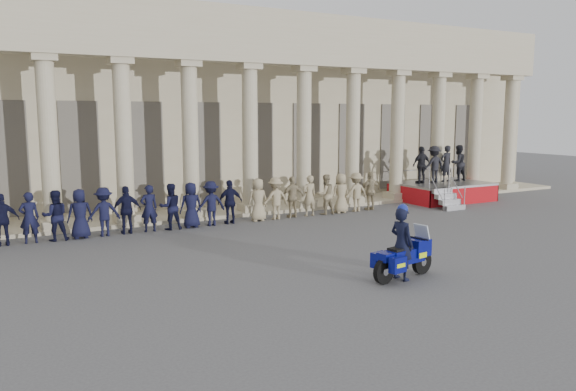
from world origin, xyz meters
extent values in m
plane|color=#49494C|center=(0.00, 0.00, 0.00)|extent=(90.00, 90.00, 0.00)
cube|color=tan|center=(0.00, 15.00, 4.50)|extent=(40.00, 10.00, 9.00)
cube|color=tan|center=(0.00, 8.80, 0.07)|extent=(40.00, 2.60, 0.15)
cube|color=tan|center=(0.00, 8.00, 6.79)|extent=(35.80, 1.00, 1.00)
cube|color=tan|center=(0.00, 8.00, 7.89)|extent=(35.80, 1.00, 1.20)
cube|color=tan|center=(-6.50, 8.00, 0.30)|extent=(0.90, 0.90, 0.30)
cylinder|color=tan|center=(-6.50, 8.00, 3.25)|extent=(0.64, 0.64, 5.60)
cube|color=tan|center=(-6.50, 8.00, 6.17)|extent=(0.85, 0.85, 0.24)
cube|color=tan|center=(-3.90, 8.00, 0.30)|extent=(0.90, 0.90, 0.30)
cylinder|color=tan|center=(-3.90, 8.00, 3.25)|extent=(0.64, 0.64, 5.60)
cube|color=tan|center=(-3.90, 8.00, 6.17)|extent=(0.85, 0.85, 0.24)
cube|color=tan|center=(-1.30, 8.00, 0.30)|extent=(0.90, 0.90, 0.30)
cylinder|color=tan|center=(-1.30, 8.00, 3.25)|extent=(0.64, 0.64, 5.60)
cube|color=tan|center=(-1.30, 8.00, 6.17)|extent=(0.85, 0.85, 0.24)
cube|color=tan|center=(1.30, 8.00, 0.30)|extent=(0.90, 0.90, 0.30)
cylinder|color=tan|center=(1.30, 8.00, 3.25)|extent=(0.64, 0.64, 5.60)
cube|color=tan|center=(1.30, 8.00, 6.17)|extent=(0.85, 0.85, 0.24)
cube|color=tan|center=(3.90, 8.00, 0.30)|extent=(0.90, 0.90, 0.30)
cylinder|color=tan|center=(3.90, 8.00, 3.25)|extent=(0.64, 0.64, 5.60)
cube|color=tan|center=(3.90, 8.00, 6.17)|extent=(0.85, 0.85, 0.24)
cube|color=tan|center=(6.50, 8.00, 0.30)|extent=(0.90, 0.90, 0.30)
cylinder|color=tan|center=(6.50, 8.00, 3.25)|extent=(0.64, 0.64, 5.60)
cube|color=tan|center=(6.50, 8.00, 6.17)|extent=(0.85, 0.85, 0.24)
cube|color=tan|center=(9.10, 8.00, 0.30)|extent=(0.90, 0.90, 0.30)
cylinder|color=tan|center=(9.10, 8.00, 3.25)|extent=(0.64, 0.64, 5.60)
cube|color=tan|center=(9.10, 8.00, 6.17)|extent=(0.85, 0.85, 0.24)
cube|color=tan|center=(11.70, 8.00, 0.30)|extent=(0.90, 0.90, 0.30)
cylinder|color=tan|center=(11.70, 8.00, 3.25)|extent=(0.64, 0.64, 5.60)
cube|color=tan|center=(11.70, 8.00, 6.17)|extent=(0.85, 0.85, 0.24)
cube|color=tan|center=(14.30, 8.00, 0.30)|extent=(0.90, 0.90, 0.30)
cylinder|color=tan|center=(14.30, 8.00, 3.25)|extent=(0.64, 0.64, 5.60)
cube|color=tan|center=(14.30, 8.00, 6.17)|extent=(0.85, 0.85, 0.24)
cube|color=tan|center=(16.90, 8.00, 0.30)|extent=(0.90, 0.90, 0.30)
cylinder|color=tan|center=(16.90, 8.00, 3.25)|extent=(0.64, 0.64, 5.60)
cube|color=tan|center=(16.90, 8.00, 6.17)|extent=(0.85, 0.85, 0.24)
cube|color=black|center=(-7.80, 10.02, 2.55)|extent=(1.30, 0.12, 4.20)
cube|color=black|center=(-5.20, 10.02, 2.55)|extent=(1.30, 0.12, 4.20)
cube|color=black|center=(-2.60, 10.02, 2.55)|extent=(1.30, 0.12, 4.20)
cube|color=black|center=(0.00, 10.02, 2.55)|extent=(1.30, 0.12, 4.20)
cube|color=black|center=(2.60, 10.02, 2.55)|extent=(1.30, 0.12, 4.20)
cube|color=black|center=(5.20, 10.02, 2.55)|extent=(1.30, 0.12, 4.20)
cube|color=black|center=(7.80, 10.02, 2.55)|extent=(1.30, 0.12, 4.20)
cube|color=black|center=(10.40, 10.02, 2.55)|extent=(1.30, 0.12, 4.20)
cube|color=black|center=(13.00, 10.02, 2.55)|extent=(1.30, 0.12, 4.20)
cube|color=black|center=(15.60, 10.02, 2.55)|extent=(1.30, 0.12, 4.20)
imported|color=black|center=(-8.16, 6.48, 0.86)|extent=(1.00, 0.42, 1.71)
imported|color=black|center=(-7.37, 6.48, 0.86)|extent=(0.62, 0.41, 1.71)
imported|color=black|center=(-6.58, 6.48, 0.86)|extent=(0.83, 0.65, 1.71)
imported|color=black|center=(-5.79, 6.48, 0.86)|extent=(0.84, 0.54, 1.71)
imported|color=black|center=(-5.00, 6.48, 0.86)|extent=(1.11, 0.64, 1.71)
imported|color=black|center=(-4.21, 6.48, 0.86)|extent=(1.00, 0.42, 1.71)
imported|color=black|center=(-3.42, 6.48, 0.86)|extent=(0.62, 0.41, 1.71)
imported|color=black|center=(-2.63, 6.48, 0.86)|extent=(0.83, 0.65, 1.71)
imported|color=black|center=(-1.84, 6.48, 0.86)|extent=(0.84, 0.54, 1.71)
imported|color=black|center=(-1.05, 6.48, 0.86)|extent=(1.11, 0.64, 1.71)
imported|color=black|center=(-0.26, 6.48, 0.86)|extent=(1.00, 0.42, 1.71)
imported|color=gray|center=(0.93, 6.48, 0.86)|extent=(0.84, 0.54, 1.71)
imported|color=gray|center=(1.72, 6.48, 0.86)|extent=(1.11, 0.64, 1.71)
imported|color=gray|center=(2.51, 6.48, 0.86)|extent=(1.00, 0.42, 1.71)
imported|color=gray|center=(3.30, 6.48, 0.86)|extent=(0.62, 0.41, 1.71)
imported|color=gray|center=(4.09, 6.48, 0.86)|extent=(0.83, 0.65, 1.71)
imported|color=gray|center=(4.88, 6.48, 0.86)|extent=(0.84, 0.54, 1.71)
imported|color=gray|center=(5.67, 6.48, 0.86)|extent=(1.11, 0.64, 1.71)
imported|color=gray|center=(6.46, 6.48, 0.86)|extent=(1.00, 0.42, 1.71)
cube|color=gray|center=(11.35, 7.17, 0.84)|extent=(4.40, 3.14, 0.10)
cube|color=#A60D13|center=(11.35, 5.62, 0.40)|extent=(4.40, 0.04, 0.79)
cube|color=#A60D13|center=(9.17, 7.17, 0.40)|extent=(0.04, 3.14, 0.79)
cube|color=#A60D13|center=(13.53, 7.17, 0.40)|extent=(0.04, 3.14, 0.79)
cube|color=gray|center=(9.75, 4.70, 0.11)|extent=(1.10, 0.28, 0.22)
cube|color=gray|center=(9.75, 4.98, 0.33)|extent=(1.10, 0.28, 0.22)
cube|color=gray|center=(9.75, 5.26, 0.56)|extent=(1.10, 0.28, 0.22)
cube|color=gray|center=(9.75, 5.54, 0.78)|extent=(1.10, 0.28, 0.22)
cylinder|color=gray|center=(11.35, 8.69, 1.39)|extent=(4.40, 0.04, 0.04)
imported|color=black|center=(10.15, 7.37, 1.79)|extent=(1.06, 0.44, 1.81)
imported|color=black|center=(10.95, 7.37, 1.79)|extent=(1.17, 0.67, 1.81)
imported|color=black|center=(11.75, 7.37, 1.79)|extent=(0.66, 0.43, 1.81)
imported|color=black|center=(12.55, 7.37, 1.79)|extent=(0.88, 0.68, 1.81)
cylinder|color=black|center=(1.56, -2.41, 0.32)|extent=(0.66, 0.24, 0.65)
cylinder|color=black|center=(0.12, -2.65, 0.32)|extent=(0.66, 0.24, 0.65)
cube|color=navy|center=(0.89, -2.52, 0.61)|extent=(1.18, 0.59, 0.37)
cube|color=navy|center=(1.37, -2.44, 0.76)|extent=(0.61, 0.59, 0.44)
cube|color=silver|center=(1.37, -2.44, 0.54)|extent=(0.26, 0.32, 0.12)
cube|color=#B2BFCC|center=(1.53, -2.41, 1.10)|extent=(0.28, 0.48, 0.52)
cube|color=black|center=(0.70, -2.55, 0.80)|extent=(0.68, 0.43, 0.10)
cube|color=navy|center=(0.17, -2.64, 0.68)|extent=(0.39, 0.38, 0.22)
cube|color=navy|center=(0.31, -2.94, 0.54)|extent=(0.47, 0.29, 0.39)
cube|color=#CAE70C|center=(0.31, -2.94, 0.54)|extent=(0.33, 0.28, 0.10)
cube|color=navy|center=(0.21, -2.32, 0.54)|extent=(0.47, 0.29, 0.39)
cube|color=#CAE70C|center=(0.21, -2.32, 0.54)|extent=(0.33, 0.28, 0.10)
cylinder|color=silver|center=(0.37, -2.37, 0.29)|extent=(0.59, 0.19, 0.10)
cylinder|color=black|center=(1.37, -2.44, 1.00)|extent=(0.15, 0.68, 0.04)
imported|color=black|center=(0.74, -2.55, 0.94)|extent=(0.56, 0.75, 1.88)
sphere|color=navy|center=(0.74, -2.55, 1.83)|extent=(0.28, 0.28, 0.28)
camera|label=1|loc=(-8.45, -13.51, 4.20)|focal=35.00mm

